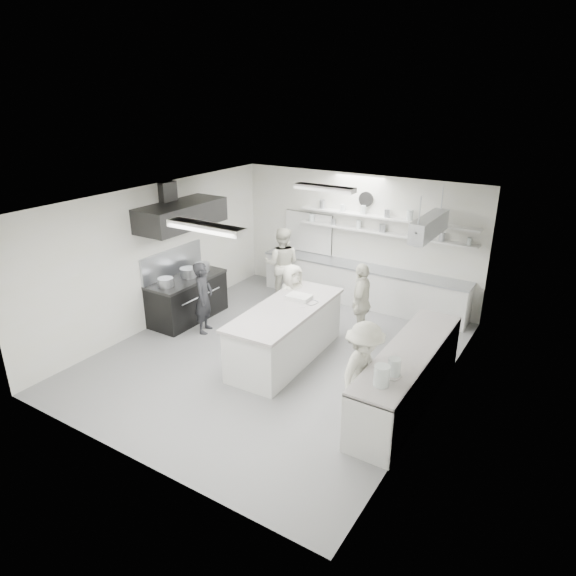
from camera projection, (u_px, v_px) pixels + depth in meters
The scene contains 27 objects.
floor at pixel (276, 356), 9.77m from camera, with size 6.00×7.00×0.02m, color gray.
ceiling at pixel (275, 200), 8.66m from camera, with size 6.00×7.00×0.02m, color white.
wall_back at pixel (357, 238), 11.97m from camera, with size 6.00×0.04×3.00m, color silver.
wall_front at pixel (125, 366), 6.45m from camera, with size 6.00×0.04×3.00m, color silver.
wall_left at pixel (157, 256), 10.69m from camera, with size 0.04×7.00×3.00m, color silver.
wall_right at pixel (440, 320), 7.73m from camera, with size 0.04×7.00×3.00m, color silver.
stove at pixel (188, 299), 11.19m from camera, with size 0.80×1.80×0.90m, color black.
exhaust_hood at pixel (181, 215), 10.49m from camera, with size 0.85×2.00×0.50m, color #252525.
back_counter at pixel (361, 285), 11.97m from camera, with size 5.00×0.60×0.92m, color silver.
shelf_lower at pixel (383, 233), 11.43m from camera, with size 4.20×0.26×0.04m, color silver.
shelf_upper at pixel (384, 218), 11.31m from camera, with size 4.20×0.26×0.04m, color silver.
pass_through_window at pixel (309, 232), 12.62m from camera, with size 1.30×0.04×1.00m, color black.
wall_clock at pixel (366, 199), 11.49m from camera, with size 0.32×0.32×0.05m, color silver.
right_counter at pixel (407, 378), 8.13m from camera, with size 0.74×3.30×0.94m, color silver.
pot_rack at pixel (429, 226), 9.83m from camera, with size 0.30×1.60×0.40m, color #A9ADB6.
light_fixture_front at pixel (206, 227), 7.26m from camera, with size 1.30×0.25×0.10m, color silver.
light_fixture_rear at pixel (324, 188), 10.10m from camera, with size 1.30×0.25×0.10m, color silver.
prep_island at pixel (286, 334), 9.51m from camera, with size 1.00×2.69×0.99m, color silver.
stove_pot at pixel (188, 273), 11.05m from camera, with size 0.36×0.36×0.25m, color #A9ADB6.
cook_stove at pixel (204, 298), 10.47m from camera, with size 0.56×0.36×1.52m, color black.
cook_back at pixel (282, 264), 12.10m from camera, with size 0.86×0.67×1.77m, color silver.
cook_island_left at pixel (292, 300), 10.41m from camera, with size 0.73×0.48×1.50m, color silver.
cook_island_right at pixel (361, 303), 10.06m from camera, with size 0.97×0.40×1.65m, color silver.
cook_right at pixel (363, 373), 7.61m from camera, with size 1.06×0.61×1.64m, color silver.
bowl_island_a at pixel (310, 303), 9.54m from camera, with size 0.27×0.27×0.07m, color #A9ADB6.
bowl_island_b at pixel (302, 307), 9.40m from camera, with size 0.17×0.17×0.05m, color silver.
bowl_right at pixel (391, 377), 7.21m from camera, with size 0.25×0.25×0.06m, color silver.
Camera 1 is at (4.74, -7.18, 4.80)m, focal length 31.64 mm.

